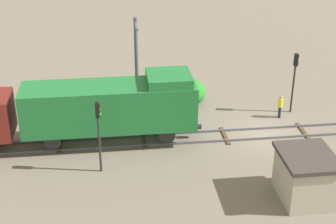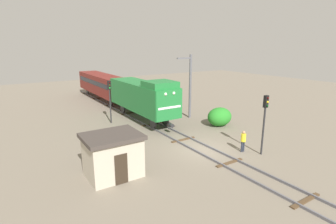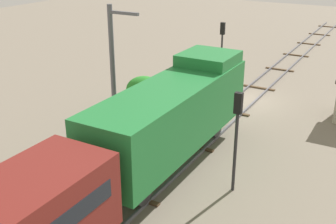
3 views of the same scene
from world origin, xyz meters
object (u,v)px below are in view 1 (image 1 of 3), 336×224
(traffic_signal_mid, at_px, (98,125))
(catenary_mast, at_px, (137,62))
(relay_hut, at_px, (305,176))
(traffic_signal_near, at_px, (295,72))
(locomotive, at_px, (112,105))
(worker_near_track, at_px, (280,105))

(traffic_signal_mid, height_order, catenary_mast, catenary_mast)
(relay_hut, bearing_deg, traffic_signal_near, -15.59)
(locomotive, bearing_deg, catenary_mast, -21.30)
(traffic_signal_mid, distance_m, relay_hut, 12.00)
(worker_near_track, bearing_deg, traffic_signal_mid, -180.00)
(traffic_signal_near, bearing_deg, locomotive, 103.57)
(catenary_mast, xyz_separation_m, relay_hut, (-12.43, -8.35, -2.42))
(locomotive, height_order, traffic_signal_mid, locomotive)
(relay_hut, bearing_deg, locomotive, 53.87)
(traffic_signal_mid, height_order, worker_near_track, traffic_signal_mid)
(locomotive, xyz_separation_m, traffic_signal_near, (3.20, -13.26, 0.39))
(traffic_signal_mid, bearing_deg, catenary_mast, -18.49)
(worker_near_track, distance_m, catenary_mast, 10.88)
(traffic_signal_near, distance_m, traffic_signal_mid, 15.59)
(worker_near_track, xyz_separation_m, relay_hut, (-9.90, 1.85, 0.40))
(locomotive, bearing_deg, relay_hut, -126.13)
(traffic_signal_mid, bearing_deg, traffic_signal_near, -64.95)
(locomotive, distance_m, traffic_signal_mid, 3.53)
(locomotive, height_order, catenary_mast, catenary_mast)
(traffic_signal_mid, relative_size, worker_near_track, 2.68)
(catenary_mast, bearing_deg, worker_near_track, -103.94)
(locomotive, distance_m, catenary_mast, 5.39)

